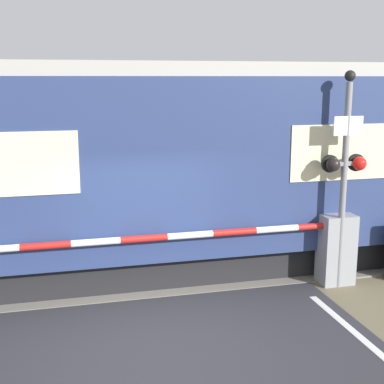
# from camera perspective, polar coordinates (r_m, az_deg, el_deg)

# --- Properties ---
(ground_plane) EXTENTS (80.00, 80.00, 0.00)m
(ground_plane) POSITION_cam_1_polar(r_m,az_deg,el_deg) (7.77, -2.64, -15.97)
(ground_plane) COLOR #6B6047
(track_bed) EXTENTS (36.00, 3.20, 0.13)m
(track_bed) POSITION_cam_1_polar(r_m,az_deg,el_deg) (10.66, -6.10, -7.89)
(track_bed) COLOR slate
(track_bed) RESTS_ON ground_plane
(train) EXTENTS (20.36, 3.08, 3.92)m
(train) POSITION_cam_1_polar(r_m,az_deg,el_deg) (10.10, -18.01, 2.10)
(train) COLOR black
(train) RESTS_ON ground_plane
(crossing_barrier) EXTENTS (6.59, 0.44, 1.28)m
(crossing_barrier) POSITION_cam_1_polar(r_m,az_deg,el_deg) (9.71, 12.22, -5.74)
(crossing_barrier) COLOR gray
(crossing_barrier) RESTS_ON ground_plane
(signal_post) EXTENTS (0.80, 0.26, 3.78)m
(signal_post) POSITION_cam_1_polar(r_m,az_deg,el_deg) (9.47, 15.99, 2.45)
(signal_post) COLOR gray
(signal_post) RESTS_ON ground_plane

